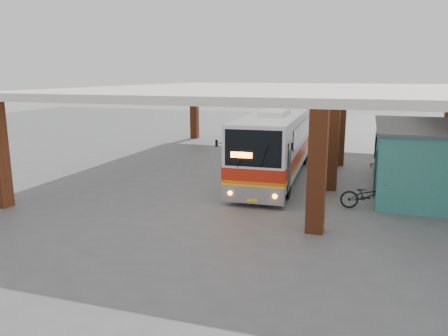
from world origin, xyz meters
The scene contains 8 objects.
ground centered at (0.00, 0.00, 0.00)m, with size 90.00×90.00×0.00m, color #515154.
brick_columns centered at (1.43, 5.00, 2.17)m, with size 20.10×21.60×4.35m.
canopy_roof centered at (0.50, 6.50, 4.50)m, with size 21.00×23.00×0.30m, color silver.
shop_building centered at (7.49, 4.00, 1.56)m, with size 5.20×8.20×3.11m.
coach_bus centered at (0.04, 4.96, 1.78)m, with size 3.08×12.41×3.59m.
motorcycle centered at (4.70, 0.29, 0.56)m, with size 0.74×2.14×1.12m, color black.
pedestrian centered at (0.24, -0.57, 0.80)m, with size 0.58×0.38×1.60m, color red.
red_chair centered at (5.08, 8.93, 0.32)m, with size 0.42×0.42×0.71m.
Camera 1 is at (4.48, -17.52, 5.29)m, focal length 35.00 mm.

